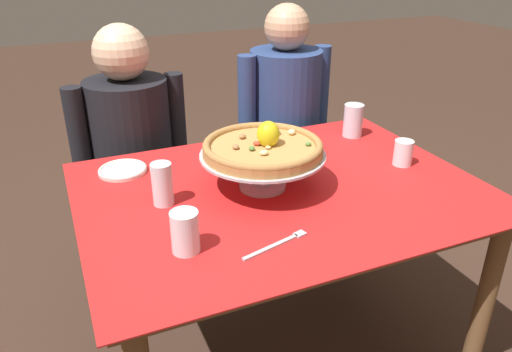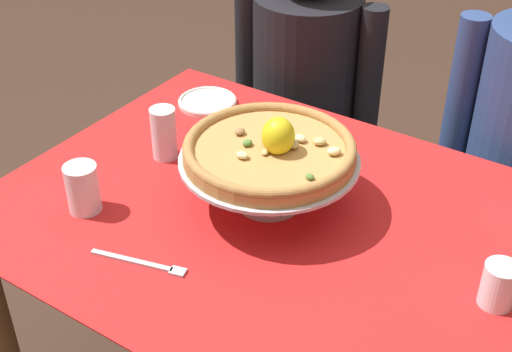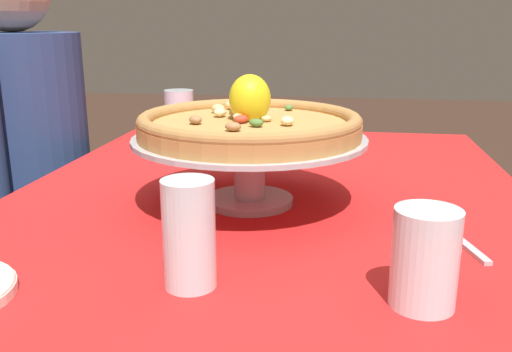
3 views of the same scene
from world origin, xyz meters
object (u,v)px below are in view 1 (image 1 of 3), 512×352
object	(u,v)px
water_glass_front_left	(185,234)
water_glass_back_right	(353,122)
side_plate	(123,170)
diner_right	(284,142)
diner_left	(135,168)
pizza	(263,147)
water_glass_side_left	(163,187)
water_glass_side_right	(403,154)
dinner_fork	(279,244)
pizza_stand	(263,162)

from	to	relation	value
water_glass_front_left	water_glass_back_right	distance (m)	1.00
side_plate	diner_right	distance (m)	0.90
water_glass_front_left	diner_left	size ratio (longest dim) A/B	0.10
pizza	water_glass_side_left	xyz separation A→B (m)	(-0.32, 0.02, -0.09)
water_glass_side_right	side_plate	size ratio (longest dim) A/B	0.55
diner_right	dinner_fork	bearing A→B (deg)	-117.18
water_glass_side_right	dinner_fork	xyz separation A→B (m)	(-0.63, -0.29, -0.04)
water_glass_back_right	diner_left	size ratio (longest dim) A/B	0.11
water_glass_side_right	water_glass_side_left	xyz separation A→B (m)	(-0.85, 0.05, 0.02)
pizza	diner_left	distance (m)	0.81
pizza_stand	water_glass_side_left	distance (m)	0.32
water_glass_side_left	dinner_fork	bearing A→B (deg)	-56.59
pizza_stand	water_glass_side_right	xyz separation A→B (m)	(0.53, -0.03, -0.05)
water_glass_side_right	side_plate	world-z (taller)	water_glass_side_right
diner_right	water_glass_side_left	bearing A→B (deg)	-138.52
pizza	water_glass_side_left	size ratio (longest dim) A/B	2.84
pizza	diner_left	size ratio (longest dim) A/B	0.32
pizza_stand	pizza	size ratio (longest dim) A/B	1.06
dinner_fork	diner_right	xyz separation A→B (m)	(0.51, 0.99, -0.16)
water_glass_front_left	water_glass_side_left	xyz separation A→B (m)	(0.01, 0.27, 0.01)
diner_left	diner_right	size ratio (longest dim) A/B	0.97
pizza_stand	water_glass_front_left	bearing A→B (deg)	-142.73
pizza_stand	water_glass_back_right	distance (m)	0.59
diner_right	water_glass_front_left	bearing A→B (deg)	-128.88
pizza_stand	pizza	distance (m)	0.05
water_glass_side_left	diner_right	size ratio (longest dim) A/B	0.11
water_glass_back_right	diner_left	world-z (taller)	diner_left
water_glass_side_left	dinner_fork	distance (m)	0.41
pizza	diner_left	bearing A→B (deg)	113.87
pizza	side_plate	distance (m)	0.51
water_glass_back_right	diner_left	distance (m)	0.95
pizza	dinner_fork	size ratio (longest dim) A/B	1.82
water_glass_front_left	diner_left	world-z (taller)	diner_left
dinner_fork	diner_left	world-z (taller)	diner_left
water_glass_back_right	diner_right	xyz separation A→B (m)	(-0.11, 0.39, -0.21)
water_glass_front_left	side_plate	size ratio (longest dim) A/B	0.69
side_plate	water_glass_side_right	bearing A→B (deg)	-19.56
water_glass_front_left	water_glass_side_right	world-z (taller)	water_glass_front_left
pizza_stand	diner_left	distance (m)	0.79
pizza_stand	pizza	world-z (taller)	pizza
pizza	water_glass_side_left	world-z (taller)	pizza
water_glass_side_left	dinner_fork	xyz separation A→B (m)	(0.22, -0.34, -0.05)
pizza	side_plate	xyz separation A→B (m)	(-0.40, 0.30, -0.13)
pizza_stand	side_plate	distance (m)	0.50
water_glass_front_left	water_glass_side_left	distance (m)	0.27
pizza	dinner_fork	xyz separation A→B (m)	(-0.10, -0.32, -0.14)
pizza_stand	side_plate	size ratio (longest dim) A/B	2.42
diner_left	diner_right	distance (m)	0.71
water_glass_front_left	pizza	bearing A→B (deg)	37.20
water_glass_back_right	diner_right	bearing A→B (deg)	106.14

